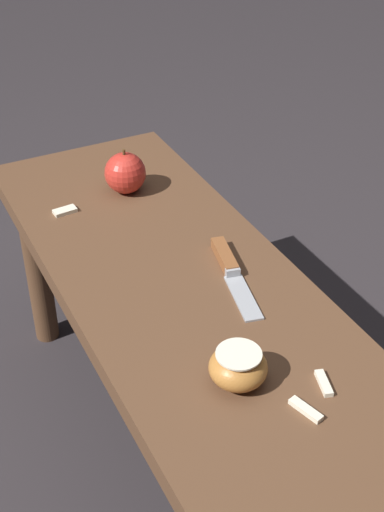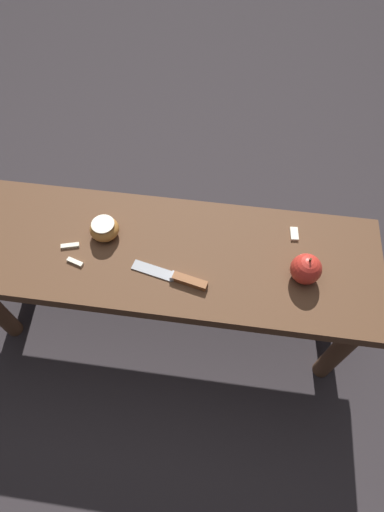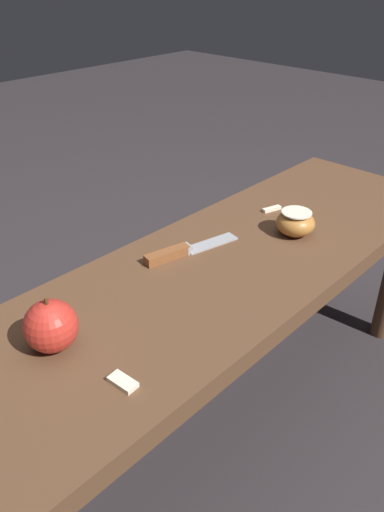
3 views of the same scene
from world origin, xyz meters
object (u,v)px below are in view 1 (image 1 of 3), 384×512
(wooden_bench, at_px, (202,338))
(apple_whole, at_px, (125,173))
(knife, at_px, (229,267))
(apple_cut, at_px, (238,367))

(wooden_bench, bearing_deg, apple_whole, 175.51)
(knife, bearing_deg, apple_whole, -158.09)
(wooden_bench, distance_m, apple_whole, 0.42)
(wooden_bench, bearing_deg, knife, 126.79)
(apple_whole, bearing_deg, wooden_bench, -4.49)
(apple_whole, relative_size, apple_cut, 1.12)
(knife, bearing_deg, apple_cut, -14.23)
(apple_whole, height_order, apple_cut, apple_whole)
(wooden_bench, distance_m, apple_cut, 0.21)
(wooden_bench, height_order, apple_cut, apple_cut)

